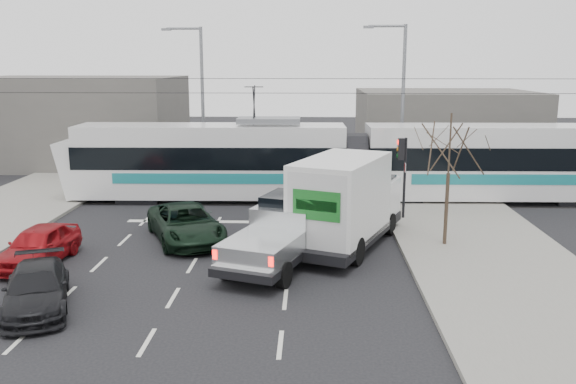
{
  "coord_description": "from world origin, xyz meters",
  "views": [
    {
      "loc": [
        2.43,
        -20.19,
        6.96
      ],
      "look_at": [
        1.52,
        4.06,
        1.8
      ],
      "focal_mm": 38.0,
      "sensor_mm": 36.0,
      "label": 1
    }
  ],
  "objects_px": {
    "silver_pickup": "(283,231)",
    "box_truck": "(346,203)",
    "traffic_signal": "(402,161)",
    "navy_pickup": "(318,214)",
    "green_car": "(186,224)",
    "street_lamp_near": "(400,97)",
    "dark_car": "(36,289)",
    "street_lamp_far": "(199,95)",
    "red_car": "(38,245)",
    "tram": "(354,161)",
    "bare_tree": "(450,150)"
  },
  "relations": [
    {
      "from": "tram",
      "to": "traffic_signal",
      "type": "bearing_deg",
      "value": -67.36
    },
    {
      "from": "street_lamp_near",
      "to": "silver_pickup",
      "type": "distance_m",
      "value": 15.16
    },
    {
      "from": "street_lamp_far",
      "to": "traffic_signal",
      "type": "bearing_deg",
      "value": -41.72
    },
    {
      "from": "box_truck",
      "to": "green_car",
      "type": "relative_size",
      "value": 1.46
    },
    {
      "from": "bare_tree",
      "to": "traffic_signal",
      "type": "bearing_deg",
      "value": 105.76
    },
    {
      "from": "tram",
      "to": "box_truck",
      "type": "height_order",
      "value": "tram"
    },
    {
      "from": "bare_tree",
      "to": "street_lamp_near",
      "type": "height_order",
      "value": "street_lamp_near"
    },
    {
      "from": "navy_pickup",
      "to": "green_car",
      "type": "distance_m",
      "value": 5.34
    },
    {
      "from": "bare_tree",
      "to": "box_truck",
      "type": "xyz_separation_m",
      "value": [
        -3.8,
        -0.09,
        -2.04
      ]
    },
    {
      "from": "dark_car",
      "to": "red_car",
      "type": "bearing_deg",
      "value": 92.97
    },
    {
      "from": "box_truck",
      "to": "green_car",
      "type": "bearing_deg",
      "value": -162.76
    },
    {
      "from": "traffic_signal",
      "to": "box_truck",
      "type": "distance_m",
      "value": 4.99
    },
    {
      "from": "street_lamp_near",
      "to": "tram",
      "type": "height_order",
      "value": "street_lamp_near"
    },
    {
      "from": "box_truck",
      "to": "navy_pickup",
      "type": "xyz_separation_m",
      "value": [
        -1.03,
        1.41,
        -0.82
      ]
    },
    {
      "from": "dark_car",
      "to": "street_lamp_far",
      "type": "bearing_deg",
      "value": 66.24
    },
    {
      "from": "bare_tree",
      "to": "red_car",
      "type": "xyz_separation_m",
      "value": [
        -14.69,
        -2.57,
        -3.1
      ]
    },
    {
      "from": "red_car",
      "to": "navy_pickup",
      "type": "bearing_deg",
      "value": 26.18
    },
    {
      "from": "red_car",
      "to": "dark_car",
      "type": "height_order",
      "value": "red_car"
    },
    {
      "from": "silver_pickup",
      "to": "box_truck",
      "type": "relative_size",
      "value": 0.89
    },
    {
      "from": "bare_tree",
      "to": "green_car",
      "type": "xyz_separation_m",
      "value": [
        -10.1,
        0.5,
        -3.08
      ]
    },
    {
      "from": "dark_car",
      "to": "bare_tree",
      "type": "bearing_deg",
      "value": 6.2
    },
    {
      "from": "green_car",
      "to": "dark_car",
      "type": "bearing_deg",
      "value": -136.74
    },
    {
      "from": "street_lamp_near",
      "to": "navy_pickup",
      "type": "distance_m",
      "value": 11.91
    },
    {
      "from": "traffic_signal",
      "to": "silver_pickup",
      "type": "relative_size",
      "value": 0.54
    },
    {
      "from": "navy_pickup",
      "to": "red_car",
      "type": "bearing_deg",
      "value": -139.32
    },
    {
      "from": "box_truck",
      "to": "silver_pickup",
      "type": "bearing_deg",
      "value": -119.17
    },
    {
      "from": "street_lamp_near",
      "to": "bare_tree",
      "type": "bearing_deg",
      "value": -88.58
    },
    {
      "from": "navy_pickup",
      "to": "box_truck",
      "type": "bearing_deg",
      "value": -34.54
    },
    {
      "from": "dark_car",
      "to": "tram",
      "type": "bearing_deg",
      "value": 35.09
    },
    {
      "from": "street_lamp_far",
      "to": "navy_pickup",
      "type": "height_order",
      "value": "street_lamp_far"
    },
    {
      "from": "street_lamp_near",
      "to": "dark_car",
      "type": "relative_size",
      "value": 2.13
    },
    {
      "from": "street_lamp_far",
      "to": "green_car",
      "type": "distance_m",
      "value": 13.83
    },
    {
      "from": "silver_pickup",
      "to": "box_truck",
      "type": "bearing_deg",
      "value": 57.73
    },
    {
      "from": "bare_tree",
      "to": "red_car",
      "type": "distance_m",
      "value": 15.23
    },
    {
      "from": "street_lamp_near",
      "to": "red_car",
      "type": "xyz_separation_m",
      "value": [
        -14.41,
        -14.07,
        -4.42
      ]
    },
    {
      "from": "street_lamp_near",
      "to": "red_car",
      "type": "height_order",
      "value": "street_lamp_near"
    },
    {
      "from": "street_lamp_near",
      "to": "dark_car",
      "type": "xyz_separation_m",
      "value": [
        -12.73,
        -17.97,
        -4.5
      ]
    },
    {
      "from": "street_lamp_far",
      "to": "green_car",
      "type": "xyz_separation_m",
      "value": [
        1.68,
        -13.0,
        -4.4
      ]
    },
    {
      "from": "street_lamp_far",
      "to": "red_car",
      "type": "height_order",
      "value": "street_lamp_far"
    },
    {
      "from": "navy_pickup",
      "to": "red_car",
      "type": "relative_size",
      "value": 1.18
    },
    {
      "from": "red_car",
      "to": "traffic_signal",
      "type": "bearing_deg",
      "value": 30.52
    },
    {
      "from": "red_car",
      "to": "tram",
      "type": "bearing_deg",
      "value": 46.91
    },
    {
      "from": "traffic_signal",
      "to": "navy_pickup",
      "type": "height_order",
      "value": "traffic_signal"
    },
    {
      "from": "street_lamp_near",
      "to": "street_lamp_far",
      "type": "bearing_deg",
      "value": 170.13
    },
    {
      "from": "silver_pickup",
      "to": "navy_pickup",
      "type": "distance_m",
      "value": 3.49
    },
    {
      "from": "bare_tree",
      "to": "street_lamp_far",
      "type": "distance_m",
      "value": 17.97
    },
    {
      "from": "navy_pickup",
      "to": "bare_tree",
      "type": "bearing_deg",
      "value": 3.99
    },
    {
      "from": "navy_pickup",
      "to": "dark_car",
      "type": "bearing_deg",
      "value": -117.24
    },
    {
      "from": "box_truck",
      "to": "navy_pickup",
      "type": "bearing_deg",
      "value": 148.89
    },
    {
      "from": "tram",
      "to": "silver_pickup",
      "type": "bearing_deg",
      "value": -108.83
    }
  ]
}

